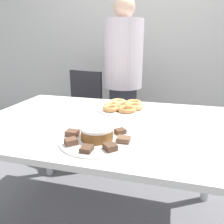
{
  "coord_description": "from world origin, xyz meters",
  "views": [
    {
      "loc": [
        0.35,
        -1.16,
        1.2
      ],
      "look_at": [
        0.04,
        0.0,
        0.82
      ],
      "focal_mm": 35.0,
      "sensor_mm": 36.0,
      "label": 1
    }
  ],
  "objects_px": {
    "frosted_cake": "(97,133)",
    "plate_cake": "(97,140)",
    "person_standing": "(123,82)",
    "office_chair_left": "(79,117)",
    "napkin": "(49,113)",
    "plate_donuts": "(122,108)"
  },
  "relations": [
    {
      "from": "frosted_cake",
      "to": "plate_cake",
      "type": "bearing_deg",
      "value": 0.0
    },
    {
      "from": "person_standing",
      "to": "plate_cake",
      "type": "relative_size",
      "value": 4.44
    },
    {
      "from": "office_chair_left",
      "to": "napkin",
      "type": "relative_size",
      "value": 5.44
    },
    {
      "from": "plate_cake",
      "to": "person_standing",
      "type": "bearing_deg",
      "value": 96.26
    },
    {
      "from": "plate_donuts",
      "to": "frosted_cake",
      "type": "xyz_separation_m",
      "value": [
        -0.0,
        -0.53,
        0.04
      ]
    },
    {
      "from": "plate_cake",
      "to": "plate_donuts",
      "type": "relative_size",
      "value": 0.99
    },
    {
      "from": "plate_donuts",
      "to": "frosted_cake",
      "type": "height_order",
      "value": "frosted_cake"
    },
    {
      "from": "office_chair_left",
      "to": "frosted_cake",
      "type": "distance_m",
      "value": 1.32
    },
    {
      "from": "person_standing",
      "to": "plate_cake",
      "type": "bearing_deg",
      "value": -83.74
    },
    {
      "from": "plate_cake",
      "to": "napkin",
      "type": "relative_size",
      "value": 2.13
    },
    {
      "from": "plate_cake",
      "to": "napkin",
      "type": "height_order",
      "value": "plate_cake"
    },
    {
      "from": "napkin",
      "to": "plate_donuts",
      "type": "bearing_deg",
      "value": 26.6
    },
    {
      "from": "frosted_cake",
      "to": "napkin",
      "type": "xyz_separation_m",
      "value": [
        -0.43,
        0.31,
        -0.04
      ]
    },
    {
      "from": "office_chair_left",
      "to": "plate_donuts",
      "type": "bearing_deg",
      "value": -30.3
    },
    {
      "from": "office_chair_left",
      "to": "plate_donuts",
      "type": "relative_size",
      "value": 2.52
    },
    {
      "from": "frosted_cake",
      "to": "napkin",
      "type": "height_order",
      "value": "frosted_cake"
    },
    {
      "from": "person_standing",
      "to": "napkin",
      "type": "relative_size",
      "value": 9.48
    },
    {
      "from": "plate_cake",
      "to": "frosted_cake",
      "type": "bearing_deg",
      "value": 180.0
    },
    {
      "from": "plate_donuts",
      "to": "frosted_cake",
      "type": "distance_m",
      "value": 0.53
    },
    {
      "from": "office_chair_left",
      "to": "plate_donuts",
      "type": "height_order",
      "value": "office_chair_left"
    },
    {
      "from": "person_standing",
      "to": "plate_cake",
      "type": "xyz_separation_m",
      "value": [
        0.13,
        -1.18,
        -0.07
      ]
    },
    {
      "from": "plate_donuts",
      "to": "office_chair_left",
      "type": "bearing_deg",
      "value": 135.28
    }
  ]
}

